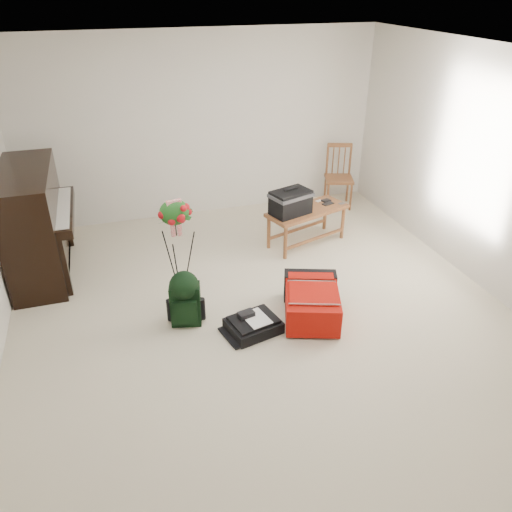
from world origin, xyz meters
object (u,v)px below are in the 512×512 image
object	(u,v)px
dining_chair	(338,177)
green_backpack	(185,296)
bench	(294,203)
piano	(36,225)
red_suitcase	(309,299)
black_duffel	(253,324)
flower_stand	(178,253)

from	to	relation	value
dining_chair	green_backpack	world-z (taller)	dining_chair
bench	green_backpack	world-z (taller)	bench
piano	red_suitcase	size ratio (longest dim) A/B	1.61
bench	green_backpack	distance (m)	2.07
black_duffel	flower_stand	distance (m)	1.06
dining_chair	red_suitcase	size ratio (longest dim) A/B	0.98
red_suitcase	dining_chair	bearing A→B (deg)	78.53
red_suitcase	black_duffel	bearing A→B (deg)	-150.74
piano	green_backpack	bearing A→B (deg)	-46.79
black_duffel	green_backpack	bearing A→B (deg)	138.31
red_suitcase	flower_stand	size ratio (longest dim) A/B	0.77
bench	red_suitcase	world-z (taller)	bench
dining_chair	flower_stand	bearing A→B (deg)	-127.04
bench	black_duffel	xyz separation A→B (m)	(-1.02, -1.59, -0.51)
piano	flower_stand	xyz separation A→B (m)	(1.42, -1.10, -0.01)
dining_chair	green_backpack	bearing A→B (deg)	-121.97
red_suitcase	black_duffel	distance (m)	0.65
dining_chair	green_backpack	distance (m)	3.54
piano	black_duffel	size ratio (longest dim) A/B	2.67
piano	red_suitcase	xyz separation A→B (m)	(2.64, -1.71, -0.42)
dining_chair	piano	bearing A→B (deg)	-151.20
dining_chair	flower_stand	distance (m)	3.29
bench	flower_stand	distance (m)	1.82
green_backpack	flower_stand	size ratio (longest dim) A/B	0.48
red_suitcase	green_backpack	size ratio (longest dim) A/B	1.59
green_backpack	piano	bearing A→B (deg)	146.78
piano	bench	size ratio (longest dim) A/B	1.31
black_duffel	piano	bearing A→B (deg)	124.50
bench	red_suitcase	xyz separation A→B (m)	(-0.39, -1.48, -0.40)
piano	red_suitcase	distance (m)	3.17
bench	black_duffel	distance (m)	1.95
dining_chair	flower_stand	world-z (taller)	flower_stand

